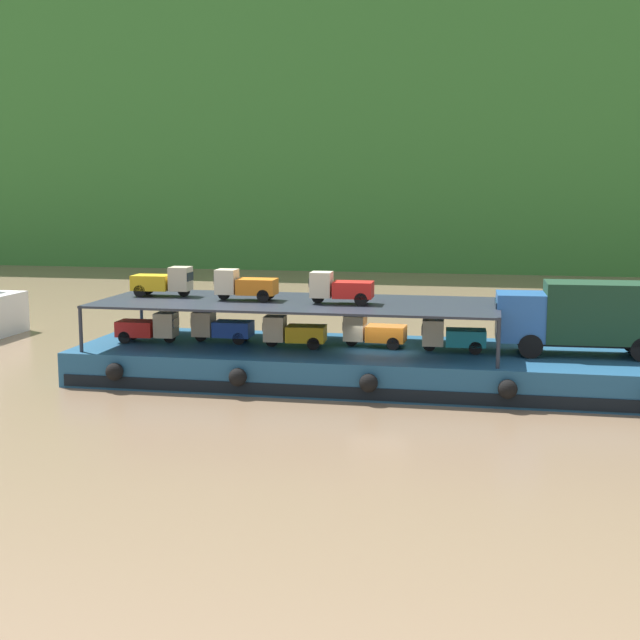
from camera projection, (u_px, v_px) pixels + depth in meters
name	position (u px, v px, depth m)	size (l,w,h in m)	color
ground_plane	(381.00, 382.00, 38.55)	(400.00, 400.00, 0.00)	#7F664C
hillside_far_bank	(461.00, 62.00, 102.92)	(144.13, 40.86, 41.19)	#33702D
cargo_barge	(382.00, 366.00, 38.40)	(26.94, 8.12, 1.50)	navy
covered_lorry	(584.00, 316.00, 36.61)	(7.91, 2.52, 3.10)	#285BA3
cargo_rack	(297.00, 303.00, 38.78)	(17.74, 6.72, 2.00)	#232833
mini_truck_lower_stern	(149.00, 327.00, 39.91)	(2.78, 1.26, 1.38)	red
mini_truck_lower_aft	(221.00, 327.00, 39.92)	(2.76, 1.23, 1.38)	#1E47B7
mini_truck_lower_mid	(294.00, 332.00, 38.61)	(2.79, 1.30, 1.38)	gold
mini_truck_lower_fore	(374.00, 332.00, 38.69)	(2.78, 1.27, 1.38)	orange
mini_truck_lower_bow	(453.00, 336.00, 37.57)	(2.79, 1.29, 1.38)	teal
mini_truck_upper_stern	(163.00, 281.00, 40.60)	(2.77, 1.25, 1.38)	gold
mini_truck_upper_mid	(245.00, 285.00, 39.08)	(2.76, 1.23, 1.38)	orange
mini_truck_upper_fore	(340.00, 288.00, 37.89)	(2.77, 1.24, 1.38)	red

